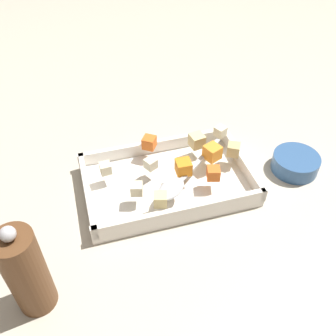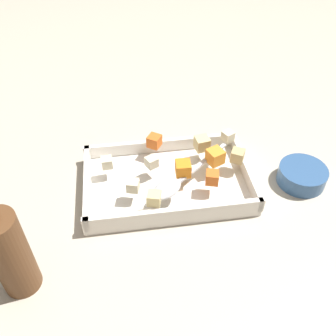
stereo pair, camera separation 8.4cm
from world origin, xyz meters
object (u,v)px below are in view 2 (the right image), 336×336
(pepper_mill, at_px, (10,254))
(small_prep_bowl, at_px, (302,175))
(baking_dish, at_px, (168,182))
(serving_spoon, at_px, (171,186))

(pepper_mill, xyz_separation_m, small_prep_bowl, (0.61, 0.18, -0.07))
(baking_dish, height_order, small_prep_bowl, baking_dish)
(pepper_mill, distance_m, small_prep_bowl, 0.64)
(serving_spoon, height_order, small_prep_bowl, serving_spoon)
(serving_spoon, xyz_separation_m, pepper_mill, (-0.30, -0.15, 0.04))
(pepper_mill, bearing_deg, baking_dish, 34.76)
(serving_spoon, relative_size, small_prep_bowl, 1.85)
(baking_dish, bearing_deg, pepper_mill, -145.24)
(serving_spoon, height_order, pepper_mill, pepper_mill)
(serving_spoon, xyz_separation_m, small_prep_bowl, (0.31, 0.02, -0.04))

